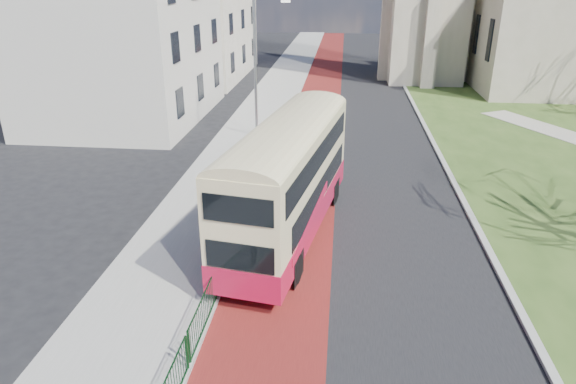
# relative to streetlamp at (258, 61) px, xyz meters

# --- Properties ---
(ground) EXTENTS (160.00, 160.00, 0.00)m
(ground) POSITION_rel_streetlamp_xyz_m (4.35, -18.00, -4.59)
(ground) COLOR black
(ground) RESTS_ON ground
(road_carriageway) EXTENTS (9.00, 120.00, 0.01)m
(road_carriageway) POSITION_rel_streetlamp_xyz_m (5.85, 2.00, -4.59)
(road_carriageway) COLOR black
(road_carriageway) RESTS_ON ground
(bus_lane) EXTENTS (3.40, 120.00, 0.01)m
(bus_lane) POSITION_rel_streetlamp_xyz_m (3.15, 2.00, -4.59)
(bus_lane) COLOR #591414
(bus_lane) RESTS_ON ground
(pavement_west) EXTENTS (4.00, 120.00, 0.12)m
(pavement_west) POSITION_rel_streetlamp_xyz_m (-0.65, 2.00, -4.53)
(pavement_west) COLOR gray
(pavement_west) RESTS_ON ground
(kerb_west) EXTENTS (0.25, 120.00, 0.13)m
(kerb_west) POSITION_rel_streetlamp_xyz_m (1.35, 2.00, -4.53)
(kerb_west) COLOR #999993
(kerb_west) RESTS_ON ground
(kerb_east) EXTENTS (0.25, 80.00, 0.13)m
(kerb_east) POSITION_rel_streetlamp_xyz_m (10.45, 4.00, -4.53)
(kerb_east) COLOR #999993
(kerb_east) RESTS_ON ground
(pedestrian_railing) EXTENTS (0.07, 24.00, 1.12)m
(pedestrian_railing) POSITION_rel_streetlamp_xyz_m (1.40, -14.00, -4.04)
(pedestrian_railing) COLOR #0C3616
(pedestrian_railing) RESTS_ON ground
(street_block_near) EXTENTS (10.30, 14.30, 13.00)m
(street_block_near) POSITION_rel_streetlamp_xyz_m (-9.65, 4.00, 1.92)
(street_block_near) COLOR beige
(street_block_near) RESTS_ON ground
(street_block_far) EXTENTS (10.30, 16.30, 11.50)m
(street_block_far) POSITION_rel_streetlamp_xyz_m (-9.65, 20.00, 1.17)
(street_block_far) COLOR beige
(street_block_far) RESTS_ON ground
(streetlamp) EXTENTS (2.13, 0.18, 8.00)m
(streetlamp) POSITION_rel_streetlamp_xyz_m (0.00, 0.00, 0.00)
(streetlamp) COLOR gray
(streetlamp) RESTS_ON pavement_west
(bus) EXTENTS (4.06, 10.61, 4.33)m
(bus) POSITION_rel_streetlamp_xyz_m (3.14, -12.55, -2.12)
(bus) COLOR #B41033
(bus) RESTS_ON ground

